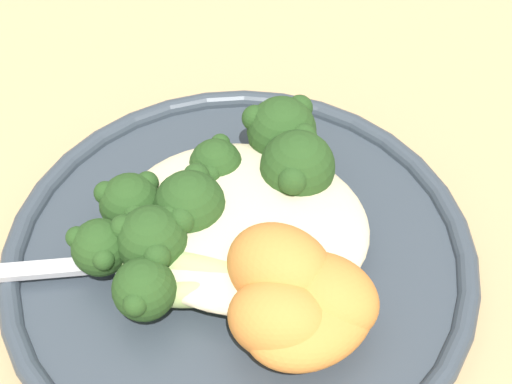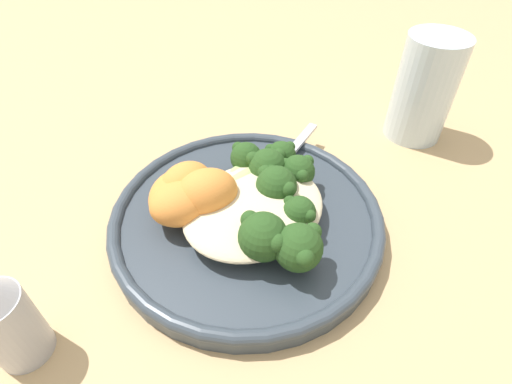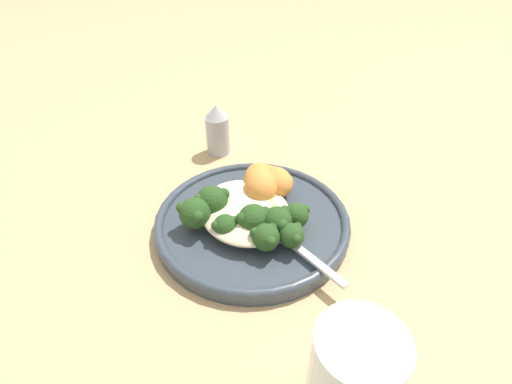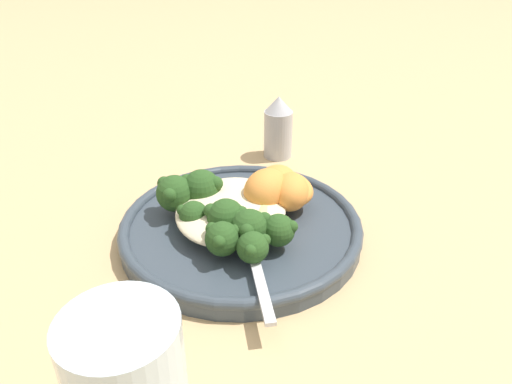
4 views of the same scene
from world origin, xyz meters
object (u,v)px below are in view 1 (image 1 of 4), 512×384
object	(u,v)px
sweet_potato_chunk_3	(280,319)
quinoa_mound	(251,225)
broccoli_stalk_7	(168,289)
sweet_potato_chunk_2	(324,296)
plate	(243,263)
broccoli_stalk_2	(226,194)
broccoli_stalk_6	(162,261)
sweet_potato_chunk_1	(280,270)
sweet_potato_chunk_0	(309,314)
spoon	(116,261)
broccoli_stalk_3	(199,217)
broccoli_stalk_1	(278,156)
broccoli_stalk_4	(155,220)
broccoli_stalk_5	(161,246)
broccoli_stalk_0	(290,188)

from	to	relation	value
sweet_potato_chunk_3	quinoa_mound	bearing A→B (deg)	114.33
broccoli_stalk_7	sweet_potato_chunk_2	distance (m)	0.07
plate	quinoa_mound	size ratio (longest dim) A/B	1.91
broccoli_stalk_2	broccoli_stalk_6	size ratio (longest dim) A/B	0.75
sweet_potato_chunk_1	sweet_potato_chunk_2	bearing A→B (deg)	-19.84
sweet_potato_chunk_0	sweet_potato_chunk_2	distance (m)	0.01
sweet_potato_chunk_2	spoon	bearing A→B (deg)	175.42
broccoli_stalk_3	spoon	distance (m)	0.05
sweet_potato_chunk_0	spoon	bearing A→B (deg)	169.90
broccoli_stalk_7	broccoli_stalk_6	bearing A→B (deg)	-84.67
broccoli_stalk_1	broccoli_stalk_4	world-z (taller)	broccoli_stalk_1
broccoli_stalk_7	sweet_potato_chunk_2	size ratio (longest dim) A/B	1.46
plate	broccoli_stalk_7	bearing A→B (deg)	-126.02
broccoli_stalk_3	spoon	xyz separation A→B (m)	(-0.04, -0.03, -0.01)
broccoli_stalk_1	broccoli_stalk_3	world-z (taller)	broccoli_stalk_1
broccoli_stalk_5	sweet_potato_chunk_3	distance (m)	0.07
sweet_potato_chunk_2	sweet_potato_chunk_3	world-z (taller)	sweet_potato_chunk_3
sweet_potato_chunk_2	sweet_potato_chunk_0	bearing A→B (deg)	-119.48
broccoli_stalk_2	sweet_potato_chunk_3	bearing A→B (deg)	-179.29
broccoli_stalk_6	spoon	bearing A→B (deg)	-1.95
broccoli_stalk_2	broccoli_stalk_6	distance (m)	0.05
plate	broccoli_stalk_2	size ratio (longest dim) A/B	2.68
broccoli_stalk_4	sweet_potato_chunk_1	size ratio (longest dim) A/B	2.15
broccoli_stalk_6	plate	bearing A→B (deg)	-147.22
sweet_potato_chunk_2	sweet_potato_chunk_3	xyz separation A→B (m)	(-0.02, -0.02, 0.00)
broccoli_stalk_6	broccoli_stalk_0	bearing A→B (deg)	-134.22
broccoli_stalk_5	broccoli_stalk_6	xyz separation A→B (m)	(0.00, -0.01, -0.00)
quinoa_mound	broccoli_stalk_6	world-z (taller)	broccoli_stalk_6
sweet_potato_chunk_2	plate	bearing A→B (deg)	146.55
broccoli_stalk_2	sweet_potato_chunk_2	xyz separation A→B (m)	(0.06, -0.06, 0.01)
broccoli_stalk_3	sweet_potato_chunk_2	world-z (taller)	broccoli_stalk_3
sweet_potato_chunk_2	broccoli_stalk_2	bearing A→B (deg)	137.06
spoon	sweet_potato_chunk_3	bearing A→B (deg)	145.98
broccoli_stalk_2	broccoli_stalk_6	xyz separation A→B (m)	(-0.02, -0.05, 0.00)
broccoli_stalk_0	sweet_potato_chunk_1	size ratio (longest dim) A/B	2.14
sweet_potato_chunk_2	broccoli_stalk_6	bearing A→B (deg)	174.70
broccoli_stalk_3	broccoli_stalk_5	distance (m)	0.03
sweet_potato_chunk_1	sweet_potato_chunk_2	size ratio (longest dim) A/B	1.01
broccoli_stalk_7	sweet_potato_chunk_2	bearing A→B (deg)	165.55
broccoli_stalk_2	spoon	size ratio (longest dim) A/B	0.76
broccoli_stalk_2	sweet_potato_chunk_0	bearing A→B (deg)	-169.51
sweet_potato_chunk_0	sweet_potato_chunk_1	world-z (taller)	sweet_potato_chunk_1
broccoli_stalk_2	broccoli_stalk_4	world-z (taller)	broccoli_stalk_4
broccoli_stalk_0	broccoli_stalk_3	size ratio (longest dim) A/B	1.53
plate	broccoli_stalk_7	world-z (taller)	broccoli_stalk_7
broccoli_stalk_1	spoon	world-z (taller)	broccoli_stalk_1
broccoli_stalk_4	broccoli_stalk_6	distance (m)	0.03
broccoli_stalk_1	broccoli_stalk_7	world-z (taller)	broccoli_stalk_1
sweet_potato_chunk_2	broccoli_stalk_5	bearing A→B (deg)	170.98
plate	sweet_potato_chunk_0	world-z (taller)	sweet_potato_chunk_0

